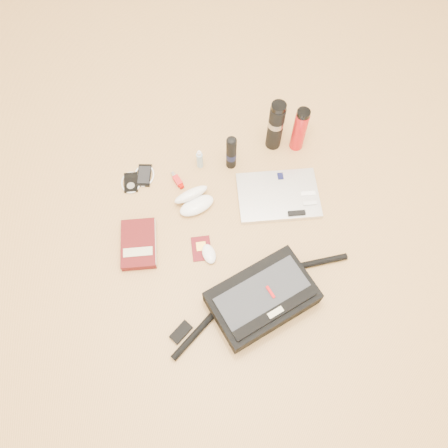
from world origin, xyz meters
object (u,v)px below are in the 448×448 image
at_px(book, 139,244).
at_px(thermos_red, 300,130).
at_px(laptop, 279,196).
at_px(messenger_bag, 262,298).
at_px(thermos_black, 276,126).

height_order(book, thermos_red, thermos_red).
height_order(laptop, thermos_red, thermos_red).
bearing_deg(messenger_bag, book, 123.82).
bearing_deg(messenger_bag, thermos_black, 53.30).
relative_size(book, thermos_red, 1.00).
xyz_separation_m(messenger_bag, book, (-0.43, 0.38, -0.03)).
height_order(messenger_bag, laptop, messenger_bag).
distance_m(laptop, book, 0.66).
xyz_separation_m(laptop, thermos_red, (0.17, 0.25, 0.11)).
bearing_deg(book, messenger_bag, -30.85).
xyz_separation_m(thermos_black, thermos_red, (0.10, -0.04, -0.02)).
relative_size(messenger_bag, thermos_red, 3.28).
bearing_deg(thermos_black, book, -154.08).
relative_size(messenger_bag, laptop, 2.01).
xyz_separation_m(messenger_bag, thermos_red, (0.40, 0.69, 0.07)).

